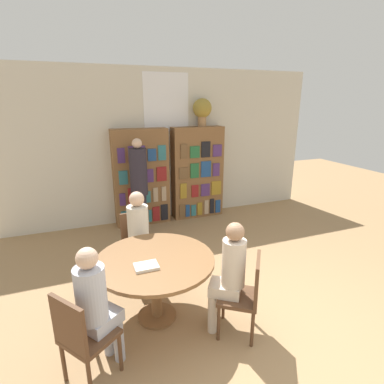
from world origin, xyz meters
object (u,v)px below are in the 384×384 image
object	(u,v)px
bookshelf_left	(141,178)
chair_left_side	(137,241)
bookshelf_right	(197,173)
flower_vase	(202,109)
reading_table	(155,268)
chair_near_camera	(81,335)
seated_reader_left	(139,231)
seated_reader_back	(96,302)
seated_reader_right	(229,272)
librarian_standing	(139,177)
chair_far_side	(246,292)

from	to	relation	value
bookshelf_left	chair_left_side	world-z (taller)	bookshelf_left
bookshelf_right	flower_vase	distance (m)	1.28
reading_table	chair_near_camera	xyz separation A→B (m)	(-0.79, -0.59, -0.14)
seated_reader_left	seated_reader_back	xyz separation A→B (m)	(-0.63, -1.29, -0.02)
chair_near_camera	seated_reader_left	xyz separation A→B (m)	(0.77, 1.40, 0.22)
seated_reader_left	chair_left_side	bearing A→B (deg)	-90.00
seated_reader_right	chair_left_side	bearing A→B (deg)	59.99
reading_table	seated_reader_left	world-z (taller)	seated_reader_left
bookshelf_right	librarian_standing	bearing A→B (deg)	-159.27
chair_near_camera	chair_left_side	size ratio (longest dim) A/B	1.00
seated_reader_right	seated_reader_back	distance (m)	1.30
bookshelf_left	chair_near_camera	xyz separation A→B (m)	(-1.23, -3.42, -0.44)
bookshelf_left	seated_reader_left	bearing A→B (deg)	-102.68
flower_vase	seated_reader_right	xyz separation A→B (m)	(-1.07, -3.29, -1.51)
bookshelf_left	chair_near_camera	bearing A→B (deg)	-109.73
bookshelf_right	flower_vase	bearing A→B (deg)	2.83
chair_near_camera	chair_far_side	distance (m)	1.59
bookshelf_right	chair_far_side	size ratio (longest dim) A/B	2.10
seated_reader_right	seated_reader_back	size ratio (longest dim) A/B	1.00
chair_near_camera	seated_reader_back	world-z (taller)	seated_reader_back
bookshelf_left	reading_table	xyz separation A→B (m)	(-0.44, -2.83, -0.30)
seated_reader_right	seated_reader_left	bearing A→B (deg)	62.87
chair_near_camera	flower_vase	bearing A→B (deg)	106.81
flower_vase	reading_table	xyz separation A→B (m)	(-1.72, -2.83, -1.58)
chair_far_side	seated_reader_left	size ratio (longest dim) A/B	0.71
flower_vase	bookshelf_left	bearing A→B (deg)	-179.78
bookshelf_left	seated_reader_back	bearing A→B (deg)	-108.10
chair_left_side	librarian_standing	distance (m)	1.50
bookshelf_left	seated_reader_right	xyz separation A→B (m)	(0.21, -3.29, -0.23)
seated_reader_left	bookshelf_right	bearing A→B (deg)	-130.00
chair_far_side	seated_reader_back	size ratio (longest dim) A/B	0.72
chair_far_side	librarian_standing	world-z (taller)	librarian_standing
bookshelf_left	flower_vase	xyz separation A→B (m)	(1.28, 0.00, 1.28)
reading_table	bookshelf_left	bearing A→B (deg)	81.14
reading_table	chair_left_side	world-z (taller)	chair_left_side
chair_far_side	seated_reader_back	world-z (taller)	seated_reader_back
seated_reader_back	chair_far_side	bearing A→B (deg)	49.80
chair_far_side	seated_reader_back	bearing A→B (deg)	121.80
bookshelf_right	seated_reader_right	bearing A→B (deg)	-106.40
seated_reader_back	bookshelf_right	bearing A→B (deg)	108.64
bookshelf_left	librarian_standing	size ratio (longest dim) A/B	1.07
reading_table	seated_reader_right	xyz separation A→B (m)	(0.66, -0.46, 0.07)
reading_table	chair_far_side	size ratio (longest dim) A/B	1.44
bookshelf_left	seated_reader_left	xyz separation A→B (m)	(-0.45, -2.02, -0.21)
chair_left_side	seated_reader_left	bearing A→B (deg)	90.00
flower_vase	seated_reader_right	bearing A→B (deg)	-107.94
reading_table	librarian_standing	bearing A→B (deg)	82.67
bookshelf_left	bookshelf_right	distance (m)	1.18
seated_reader_back	librarian_standing	xyz separation A→B (m)	(0.94, 2.81, 0.38)
bookshelf_left	seated_reader_right	world-z (taller)	bookshelf_left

